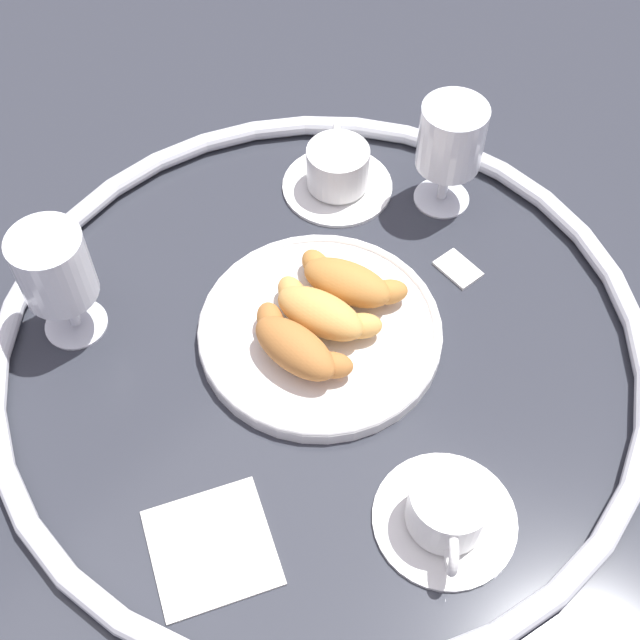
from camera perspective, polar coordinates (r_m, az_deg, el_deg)
ground_plane at (r=0.90m, az=0.04°, el=-1.84°), size 2.20×2.20×0.00m
table_chrome_rim at (r=0.89m, az=0.04°, el=-1.41°), size 0.70×0.70×0.02m
pastry_plate at (r=0.90m, az=0.00°, el=-0.71°), size 0.26×0.26×0.02m
croissant_large at (r=0.85m, az=-1.80°, el=-1.71°), size 0.14×0.06×0.04m
croissant_small at (r=0.87m, az=0.11°, el=0.53°), size 0.13×0.08×0.04m
croissant_extra at (r=0.90m, az=1.92°, el=2.64°), size 0.13×0.09×0.04m
coffee_cup_near at (r=0.79m, az=8.70°, el=-12.72°), size 0.14×0.14×0.06m
coffee_cup_far at (r=1.03m, az=1.21°, el=10.10°), size 0.14×0.14×0.06m
juice_glass_left at (r=0.88m, az=-17.63°, el=3.22°), size 0.08×0.08×0.14m
juice_glass_right at (r=0.98m, az=8.90°, el=11.94°), size 0.08×0.08×0.14m
sugar_packet at (r=0.97m, az=9.40°, el=3.53°), size 0.05×0.04×0.01m
folded_napkin at (r=0.80m, az=-7.40°, el=-15.07°), size 0.15×0.15×0.01m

